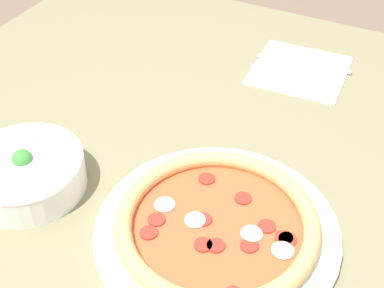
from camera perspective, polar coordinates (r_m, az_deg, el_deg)
name	(u,v)px	position (r m, az deg, el deg)	size (l,w,h in m)	color
dining_table	(138,197)	(0.96, -5.77, -5.67)	(1.28, 1.06, 0.72)	#706B4C
pizza	(217,226)	(0.78, 2.69, -8.70)	(0.36, 0.36, 0.04)	white
bowl	(25,170)	(0.88, -17.35, -2.70)	(0.19, 0.19, 0.07)	white
napkin	(300,70)	(1.15, 11.40, 7.72)	(0.20, 0.20, 0.00)	white
fork	(296,75)	(1.12, 11.09, 7.19)	(0.03, 0.19, 0.00)	silver
knife	(307,64)	(1.16, 12.21, 8.32)	(0.03, 0.20, 0.01)	silver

